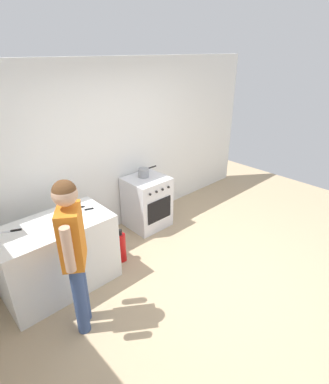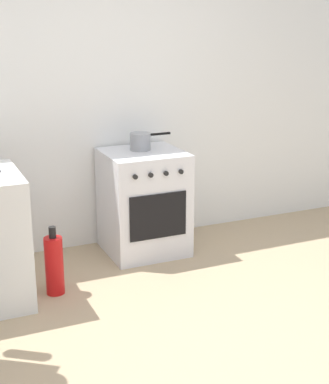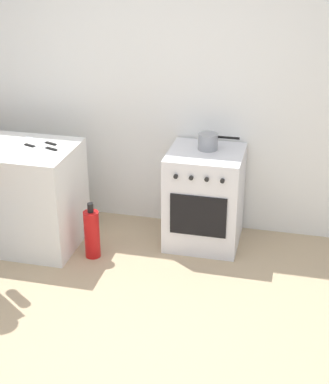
{
  "view_description": "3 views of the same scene",
  "coord_description": "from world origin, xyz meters",
  "px_view_note": "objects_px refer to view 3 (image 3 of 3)",
  "views": [
    {
      "loc": [
        -2.4,
        -1.78,
        2.69
      ],
      "look_at": [
        0.02,
        0.81,
        0.98
      ],
      "focal_mm": 28.0,
      "sensor_mm": 36.0,
      "label": 1
    },
    {
      "loc": [
        -1.34,
        -2.69,
        1.91
      ],
      "look_at": [
        0.11,
        0.62,
        0.81
      ],
      "focal_mm": 55.0,
      "sensor_mm": 36.0,
      "label": 2
    },
    {
      "loc": [
        1.08,
        -2.96,
        2.62
      ],
      "look_at": [
        0.22,
        0.62,
        0.9
      ],
      "focal_mm": 55.0,
      "sensor_mm": 36.0,
      "label": 3
    }
  ],
  "objects_px": {
    "knife_chef": "(37,148)",
    "pot": "(208,141)",
    "oven_left": "(205,198)",
    "knife_paring": "(49,148)",
    "fire_extinguisher": "(92,234)",
    "knife_bread": "(42,141)"
  },
  "relations": [
    {
      "from": "knife_chef",
      "to": "pot",
      "type": "bearing_deg",
      "value": 17.88
    },
    {
      "from": "pot",
      "to": "oven_left",
      "type": "bearing_deg",
      "value": -94.99
    },
    {
      "from": "knife_paring",
      "to": "knife_chef",
      "type": "height_order",
      "value": "same"
    },
    {
      "from": "pot",
      "to": "knife_paring",
      "type": "xyz_separation_m",
      "value": [
        -1.26,
        -0.43,
        -0.01
      ]
    },
    {
      "from": "knife_chef",
      "to": "fire_extinguisher",
      "type": "xyz_separation_m",
      "value": [
        0.48,
        -0.11,
        -0.69
      ]
    },
    {
      "from": "knife_bread",
      "to": "fire_extinguisher",
      "type": "relative_size",
      "value": 0.67
    },
    {
      "from": "pot",
      "to": "knife_bread",
      "type": "height_order",
      "value": "pot"
    },
    {
      "from": "knife_paring",
      "to": "knife_bread",
      "type": "height_order",
      "value": "same"
    },
    {
      "from": "oven_left",
      "to": "fire_extinguisher",
      "type": "bearing_deg",
      "value": -151.22
    },
    {
      "from": "pot",
      "to": "fire_extinguisher",
      "type": "distance_m",
      "value": 1.25
    },
    {
      "from": "knife_chef",
      "to": "knife_bread",
      "type": "height_order",
      "value": "same"
    },
    {
      "from": "knife_chef",
      "to": "knife_bread",
      "type": "bearing_deg",
      "value": 100.05
    },
    {
      "from": "knife_paring",
      "to": "fire_extinguisher",
      "type": "bearing_deg",
      "value": -17.45
    },
    {
      "from": "oven_left",
      "to": "knife_chef",
      "type": "xyz_separation_m",
      "value": [
        -1.35,
        -0.37,
        0.48
      ]
    },
    {
      "from": "pot",
      "to": "knife_bread",
      "type": "relative_size",
      "value": 1.03
    },
    {
      "from": "pot",
      "to": "fire_extinguisher",
      "type": "bearing_deg",
      "value": -148.06
    },
    {
      "from": "pot",
      "to": "fire_extinguisher",
      "type": "xyz_separation_m",
      "value": [
        -0.88,
        -0.55,
        -0.7
      ]
    },
    {
      "from": "oven_left",
      "to": "knife_paring",
      "type": "xyz_separation_m",
      "value": [
        -1.25,
        -0.36,
        0.48
      ]
    },
    {
      "from": "knife_chef",
      "to": "fire_extinguisher",
      "type": "bearing_deg",
      "value": -12.81
    },
    {
      "from": "pot",
      "to": "fire_extinguisher",
      "type": "height_order",
      "value": "pot"
    },
    {
      "from": "oven_left",
      "to": "pot",
      "type": "bearing_deg",
      "value": 85.01
    },
    {
      "from": "knife_bread",
      "to": "fire_extinguisher",
      "type": "distance_m",
      "value": 0.89
    }
  ]
}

